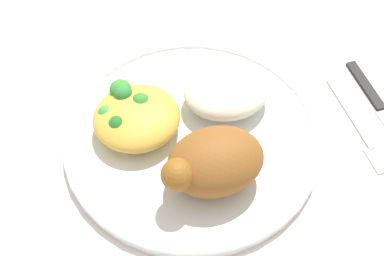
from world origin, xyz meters
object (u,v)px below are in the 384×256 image
at_px(plate, 192,137).
at_px(roasted_chicken, 213,162).
at_px(rice_pile, 227,90).
at_px(mac_cheese_with_broccoli, 135,115).
at_px(fork, 360,128).
at_px(knife, 382,108).

relative_size(plate, roasted_chicken, 2.64).
relative_size(rice_pile, mac_cheese_with_broccoli, 1.03).
height_order(plate, fork, plate).
bearing_deg(rice_pile, fork, 152.13).
bearing_deg(mac_cheese_with_broccoli, plate, 153.44).
xyz_separation_m(plate, rice_pile, (-0.05, -0.03, 0.03)).
distance_m(rice_pile, knife, 0.19).
xyz_separation_m(plate, knife, (-0.23, 0.02, -0.00)).
distance_m(plate, knife, 0.23).
relative_size(plate, rice_pile, 2.89).
relative_size(plate, knife, 1.53).
bearing_deg(rice_pile, plate, 33.42).
relative_size(roasted_chicken, knife, 0.58).
xyz_separation_m(plate, fork, (-0.19, 0.04, -0.01)).
xyz_separation_m(rice_pile, knife, (-0.18, 0.05, -0.03)).
bearing_deg(rice_pile, mac_cheese_with_broccoli, 2.81).
xyz_separation_m(roasted_chicken, fork, (-0.19, -0.02, -0.04)).
relative_size(plate, mac_cheese_with_broccoli, 2.98).
bearing_deg(plate, rice_pile, -146.58).
height_order(roasted_chicken, rice_pile, roasted_chicken).
bearing_deg(rice_pile, roasted_chicken, 63.42).
bearing_deg(roasted_chicken, knife, -169.57).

